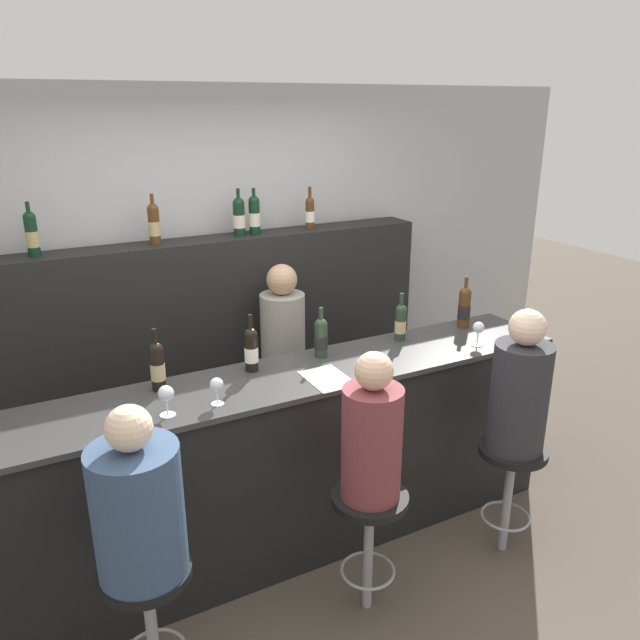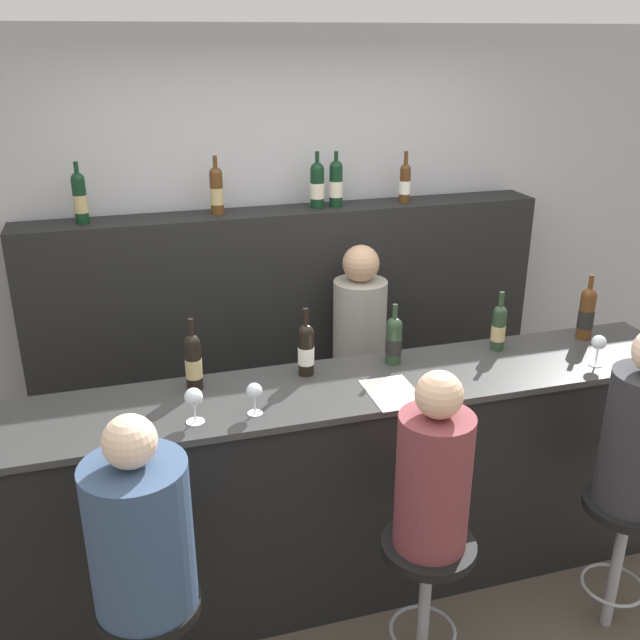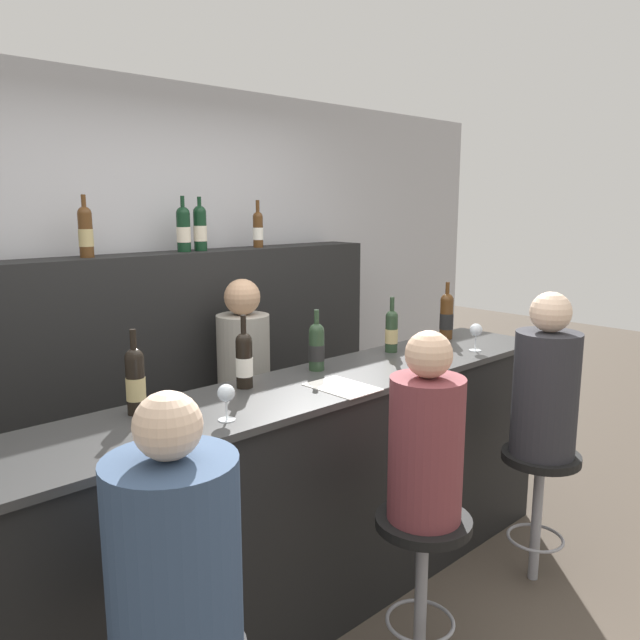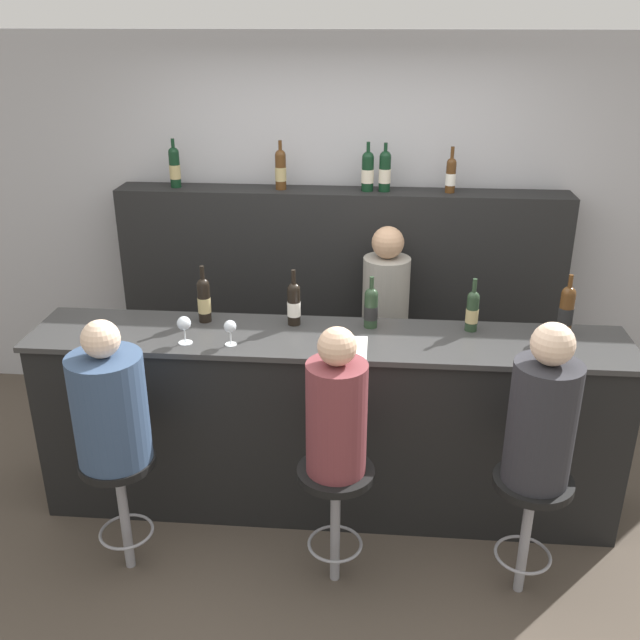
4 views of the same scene
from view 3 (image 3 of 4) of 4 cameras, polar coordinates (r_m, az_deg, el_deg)
name	(u,v)px [view 3 (image 3 of 4)]	position (r m, az deg, el deg)	size (l,w,h in m)	color
ground_plane	(342,636)	(3.09, 2.03, -26.92)	(16.00, 16.00, 0.00)	#4C4238
wall_back	(142,302)	(3.90, -15.97, 1.59)	(6.40, 0.05, 2.60)	#B2B2B7
bar_counter	(303,501)	(2.96, -1.60, -16.21)	(3.24, 0.56, 1.09)	black
back_bar_cabinet	(165,390)	(3.81, -14.03, -6.19)	(3.04, 0.28, 1.61)	black
wine_bottle_counter_0	(135,380)	(2.46, -16.52, -5.30)	(0.07, 0.07, 0.33)	black
wine_bottle_counter_1	(244,359)	(2.72, -6.95, -3.59)	(0.07, 0.07, 0.32)	black
wine_bottle_counter_2	(317,346)	(2.98, -0.32, -2.41)	(0.08, 0.08, 0.29)	#233823
wine_bottle_counter_3	(392,330)	(3.37, 6.56, -0.95)	(0.07, 0.07, 0.30)	#233823
wine_bottle_counter_4	(447,316)	(3.75, 11.49, 0.40)	(0.08, 0.08, 0.34)	#4C2D14
wine_bottle_backbar_1	(86,231)	(3.48, -20.64, 7.59)	(0.07, 0.07, 0.32)	#4C2D14
wine_bottle_backbar_2	(183,229)	(3.74, -12.38, 8.15)	(0.08, 0.08, 0.32)	black
wine_bottle_backbar_3	(200,228)	(3.80, -10.91, 8.28)	(0.08, 0.08, 0.32)	black
wine_bottle_backbar_4	(258,229)	(4.05, -5.69, 8.29)	(0.07, 0.07, 0.30)	#4C2D14
wine_glass_0	(166,407)	(2.20, -13.86, -7.73)	(0.07, 0.07, 0.15)	silver
wine_glass_1	(226,395)	(2.32, -8.58, -6.76)	(0.07, 0.07, 0.14)	silver
wine_glass_2	(476,331)	(3.48, 14.07, -0.98)	(0.07, 0.07, 0.15)	silver
tasting_menu	(342,387)	(2.73, 2.04, -6.14)	(0.21, 0.30, 0.00)	white
guest_seated_left	(174,548)	(1.80, -13.24, -19.66)	(0.36, 0.36, 0.74)	#334766
bar_stool_middle	(422,551)	(2.66, 9.34, -20.16)	(0.38, 0.38, 0.68)	gray
guest_seated_middle	(426,439)	(2.45, 9.67, -10.66)	(0.29, 0.29, 0.74)	brown
bar_stool_right	(539,481)	(3.37, 19.40, -13.70)	(0.38, 0.38, 0.68)	gray
guest_seated_right	(546,385)	(3.20, 19.94, -5.60)	(0.31, 0.31, 0.80)	#28282D
bartender	(245,412)	(3.72, -6.89, -8.34)	(0.30, 0.30, 1.47)	gray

